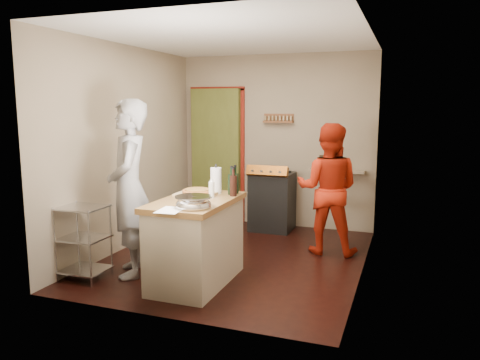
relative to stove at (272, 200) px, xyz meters
name	(u,v)px	position (x,y,z in m)	size (l,w,h in m)	color
floor	(236,258)	(-0.05, -1.42, -0.45)	(3.50, 3.50, 0.00)	black
back_wall	(237,151)	(-0.69, 0.36, 0.68)	(3.00, 0.44, 2.60)	gray
left_wall	(126,148)	(-1.55, -1.42, 0.85)	(0.04, 3.50, 2.60)	gray
right_wall	(366,156)	(1.45, -1.42, 0.85)	(0.04, 3.50, 2.60)	gray
ceiling	(235,37)	(-0.05, -1.42, 2.16)	(3.00, 3.50, 0.02)	white
stove	(272,200)	(0.00, 0.00, 0.00)	(0.60, 0.63, 1.00)	black
wire_shelving	(83,239)	(-1.33, -2.62, -0.01)	(0.48, 0.40, 0.80)	silver
island	(196,239)	(-0.14, -2.32, 0.02)	(0.70, 1.29, 1.20)	#B4AE99
person_stripe	(129,189)	(-0.93, -2.33, 0.51)	(0.70, 0.46, 1.91)	#B5B5BA
person_red	(328,189)	(0.95, -0.82, 0.36)	(0.79, 0.62, 1.63)	#A81E0B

